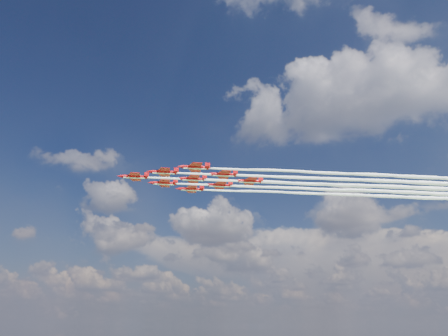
{
  "coord_description": "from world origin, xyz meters",
  "views": [
    {
      "loc": [
        84.03,
        -130.66,
        27.38
      ],
      "look_at": [
        12.74,
        -1.63,
        81.07
      ],
      "focal_mm": 35.0,
      "sensor_mm": 36.0,
      "label": 1
    }
  ],
  "objects": [
    {
      "name": "jet_row2_port",
      "position": [
        49.61,
        26.4,
        78.93
      ],
      "size": [
        116.53,
        85.67,
        2.81
      ],
      "rotation": [
        0.0,
        0.0,
        0.63
      ],
      "color": "#B40A0E"
    },
    {
      "name": "jet_row3_starb",
      "position": [
        46.98,
        48.2,
        78.93
      ],
      "size": [
        116.53,
        85.67,
        2.81
      ],
      "rotation": [
        0.0,
        0.0,
        0.63
      ],
      "color": "#B40A0E"
    },
    {
      "name": "jet_lead",
      "position": [
        37.21,
        25.29,
        78.93
      ],
      "size": [
        116.53,
        85.67,
        2.81
      ],
      "rotation": [
        0.0,
        0.0,
        0.63
      ],
      "color": "#B40A0E"
    },
    {
      "name": "jet_row4_port",
      "position": [
        66.91,
        38.96,
        78.93
      ],
      "size": [
        116.53,
        85.67,
        2.81
      ],
      "rotation": [
        0.0,
        0.0,
        0.63
      ],
      "color": "#B40A0E"
    },
    {
      "name": "jet_row2_starb",
      "position": [
        42.1,
        36.74,
        78.93
      ],
      "size": [
        116.53,
        85.67,
        2.81
      ],
      "rotation": [
        0.0,
        0.0,
        0.63
      ],
      "color": "#B40A0E"
    },
    {
      "name": "jet_row3_centre",
      "position": [
        54.5,
        37.85,
        78.93
      ],
      "size": [
        116.53,
        85.67,
        2.81
      ],
      "rotation": [
        0.0,
        0.0,
        0.63
      ],
      "color": "#B40A0E"
    },
    {
      "name": "jet_row4_starb",
      "position": [
        59.39,
        49.31,
        78.93
      ],
      "size": [
        116.53,
        85.67,
        2.81
      ],
      "rotation": [
        0.0,
        0.0,
        0.63
      ],
      "color": "#B40A0E"
    },
    {
      "name": "jet_tail",
      "position": [
        71.79,
        50.42,
        78.93
      ],
      "size": [
        116.53,
        85.67,
        2.81
      ],
      "rotation": [
        0.0,
        0.0,
        0.63
      ],
      "color": "#B40A0E"
    },
    {
      "name": "jet_row3_port",
      "position": [
        62.02,
        27.51,
        78.93
      ],
      "size": [
        116.53,
        85.67,
        2.81
      ],
      "rotation": [
        0.0,
        0.0,
        0.63
      ],
      "color": "#B40A0E"
    }
  ]
}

